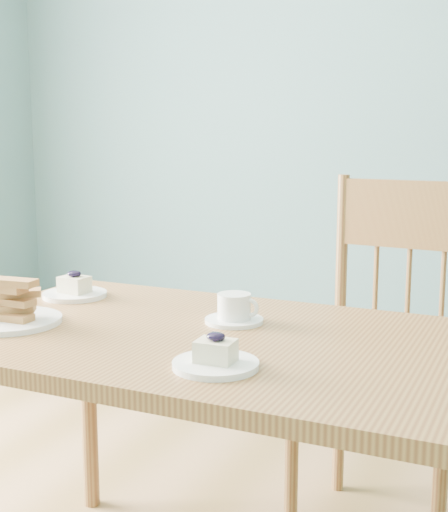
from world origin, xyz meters
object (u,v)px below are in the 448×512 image
object	(u,v)px
dining_chair	(391,356)
biscotti_plate	(9,309)
cheesecake_plate_near	(216,359)
coffee_cup	(235,310)
dining_table	(223,366)
cheesecake_plate_far	(75,290)

from	to	relation	value
dining_chair	biscotti_plate	bearing A→B (deg)	-132.71
cheesecake_plate_near	coffee_cup	size ratio (longest dim) A/B	1.20
dining_chair	cheesecake_plate_near	distance (m)	0.80
dining_table	dining_chair	size ratio (longest dim) A/B	1.29
coffee_cup	dining_chair	bearing A→B (deg)	59.06
cheesecake_plate_near	coffee_cup	world-z (taller)	same
biscotti_plate	dining_chair	bearing A→B (deg)	43.30
cheesecake_plate_near	cheesecake_plate_far	bearing A→B (deg)	148.57
dining_chair	coffee_cup	bearing A→B (deg)	-116.17
dining_chair	biscotti_plate	xyz separation A→B (m)	(-0.72, -0.68, 0.21)
coffee_cup	dining_table	bearing A→B (deg)	-79.90
coffee_cup	biscotti_plate	xyz separation A→B (m)	(-0.46, -0.22, 0.01)
dining_chair	biscotti_plate	world-z (taller)	dining_chair
cheesecake_plate_near	biscotti_plate	bearing A→B (deg)	171.88
cheesecake_plate_far	coffee_cup	xyz separation A→B (m)	(0.49, -0.06, 0.01)
dining_table	cheesecake_plate_far	world-z (taller)	cheesecake_plate_far
cheesecake_plate_near	coffee_cup	xyz separation A→B (m)	(-0.10, 0.30, 0.01)
dining_chair	coffee_cup	xyz separation A→B (m)	(-0.27, -0.46, 0.20)
dining_table	coffee_cup	size ratio (longest dim) A/B	9.49
dining_table	cheesecake_plate_far	xyz separation A→B (m)	(-0.51, 0.16, 0.09)
dining_table	biscotti_plate	world-z (taller)	biscotti_plate
dining_table	coffee_cup	world-z (taller)	coffee_cup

